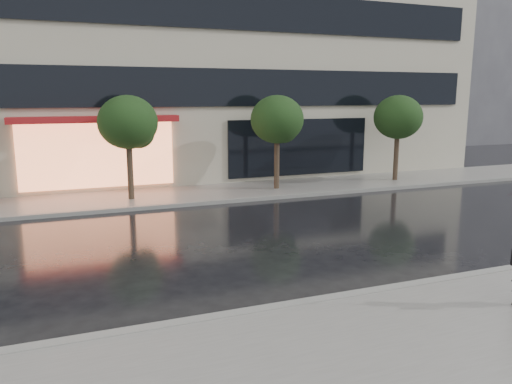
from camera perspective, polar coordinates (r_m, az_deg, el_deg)
name	(u,v)px	position (r m, az deg, el deg)	size (l,w,h in m)	color
ground	(334,281)	(11.14, 8.93, -10.03)	(120.00, 120.00, 0.00)	black
sidewalk_near	(439,348)	(8.72, 20.15, -16.38)	(60.00, 4.50, 0.12)	slate
sidewalk_far	(206,193)	(20.30, -5.71, -0.17)	(60.00, 3.50, 0.12)	slate
curb_near	(360,295)	(10.33, 11.77, -11.45)	(60.00, 0.25, 0.14)	gray
curb_far	(219,202)	(18.65, -4.25, -1.11)	(60.00, 0.25, 0.14)	gray
bg_building_right	(434,49)	(48.60, 19.64, 15.13)	(12.00, 12.00, 16.00)	#4C4C54
tree_mid_west	(130,124)	(19.16, -14.26, 7.52)	(2.20, 2.20, 3.99)	#33261C
tree_mid_east	(278,121)	(20.77, 2.55, 8.09)	(2.20, 2.20, 3.99)	#33261C
tree_far_east	(399,119)	(23.83, 16.00, 8.05)	(2.20, 2.20, 3.99)	#33261C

